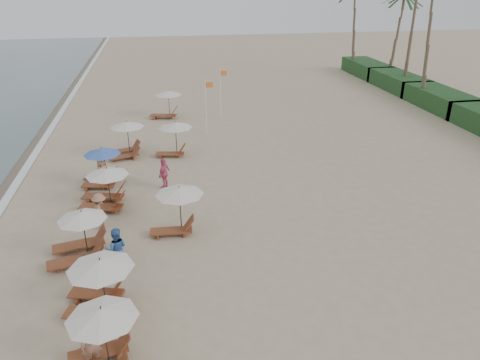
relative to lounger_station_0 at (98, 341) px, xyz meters
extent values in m
plane|color=tan|center=(5.11, 3.14, -1.16)|extent=(160.00, 160.00, 0.00)
cube|color=white|center=(-6.09, 13.14, -1.14)|extent=(0.50, 140.00, 0.02)
cube|color=#193D1C|center=(27.11, 25.14, -0.36)|extent=(3.20, 8.00, 1.60)
cube|color=#193D1C|center=(27.11, 32.64, -0.36)|extent=(3.20, 8.00, 1.60)
cube|color=#193D1C|center=(27.11, 40.14, -0.36)|extent=(3.20, 8.00, 1.60)
cylinder|color=brown|center=(26.21, 26.34, 4.14)|extent=(0.36, 0.36, 10.60)
cylinder|color=brown|center=(27.11, 31.54, 4.54)|extent=(0.36, 0.36, 11.40)
cylinder|color=brown|center=(28.01, 36.74, 3.34)|extent=(0.36, 0.36, 9.00)
cylinder|color=brown|center=(26.21, 41.94, 3.74)|extent=(0.36, 0.36, 9.80)
cylinder|color=black|center=(0.21, 0.00, -0.04)|extent=(0.05, 0.05, 2.23)
cone|color=silver|center=(0.21, 0.00, 0.97)|extent=(2.11, 2.11, 0.35)
cylinder|color=black|center=(-0.12, 2.88, -0.17)|extent=(0.05, 0.05, 1.98)
cone|color=silver|center=(-0.12, 2.88, 0.72)|extent=(2.32, 2.32, 0.35)
cylinder|color=black|center=(-1.14, 6.34, -0.10)|extent=(0.05, 0.05, 2.10)
cone|color=silver|center=(-1.14, 6.34, 0.85)|extent=(2.02, 2.02, 0.35)
cylinder|color=black|center=(-0.53, 10.99, -0.15)|extent=(0.05, 0.05, 2.01)
cone|color=silver|center=(-0.53, 10.99, 0.75)|extent=(2.18, 2.18, 0.35)
cylinder|color=black|center=(-1.00, 13.71, -0.09)|extent=(0.05, 0.05, 2.14)
cone|color=#3D60B4|center=(-1.00, 13.71, 0.89)|extent=(2.05, 2.05, 0.35)
cylinder|color=black|center=(0.19, 18.02, -0.01)|extent=(0.05, 0.05, 2.30)
cone|color=silver|center=(0.19, 18.02, 1.04)|extent=(2.19, 2.19, 0.35)
cylinder|color=black|center=(2.89, 7.84, -0.08)|extent=(0.05, 0.05, 2.15)
cone|color=silver|center=(2.89, 7.84, 0.89)|extent=(2.24, 2.24, 0.35)
cylinder|color=black|center=(3.26, 17.79, -0.08)|extent=(0.05, 0.05, 2.15)
cone|color=silver|center=(3.26, 17.79, 0.89)|extent=(2.24, 2.24, 0.35)
cylinder|color=black|center=(3.17, 26.77, -0.08)|extent=(0.05, 0.05, 2.15)
cone|color=silver|center=(3.17, 26.77, 0.89)|extent=(2.24, 2.24, 0.35)
imported|color=#A47359|center=(-0.27, 0.22, -0.30)|extent=(0.68, 0.50, 1.70)
imported|color=#3866AA|center=(0.18, 5.26, -0.23)|extent=(0.90, 0.71, 1.86)
imported|color=#9B6C4F|center=(-0.77, 8.67, -0.25)|extent=(0.92, 1.29, 1.82)
imported|color=#D15377|center=(2.30, 12.69, -0.27)|extent=(0.91, 1.11, 1.77)
imported|color=tan|center=(-1.07, 13.40, -0.25)|extent=(1.04, 1.02, 1.81)
cylinder|color=silver|center=(5.69, 21.61, 0.90)|extent=(0.08, 0.08, 4.12)
cube|color=orange|center=(5.97, 21.61, 2.56)|extent=(0.55, 0.02, 0.40)
cylinder|color=silver|center=(7.35, 25.67, 0.90)|extent=(0.08, 0.08, 4.12)
cube|color=orange|center=(7.63, 25.67, 2.56)|extent=(0.55, 0.02, 0.40)
camera|label=1|loc=(2.23, -10.70, 9.74)|focal=33.88mm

